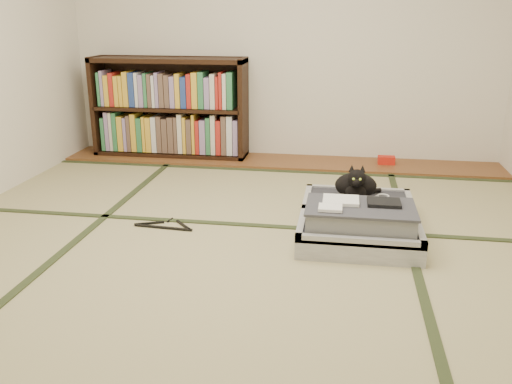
# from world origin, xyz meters

# --- Properties ---
(floor) EXTENTS (4.50, 4.50, 0.00)m
(floor) POSITION_xyz_m (0.00, 0.00, 0.00)
(floor) COLOR tan
(floor) RESTS_ON ground
(wood_strip) EXTENTS (4.00, 0.50, 0.02)m
(wood_strip) POSITION_xyz_m (0.00, 2.00, 0.01)
(wood_strip) COLOR brown
(wood_strip) RESTS_ON ground
(red_item) EXTENTS (0.15, 0.09, 0.07)m
(red_item) POSITION_xyz_m (0.98, 2.03, 0.06)
(red_item) COLOR red
(red_item) RESTS_ON wood_strip
(tatami_borders) EXTENTS (4.00, 4.50, 0.01)m
(tatami_borders) POSITION_xyz_m (0.00, 0.49, 0.00)
(tatami_borders) COLOR #2D381E
(tatami_borders) RESTS_ON ground
(bookcase) EXTENTS (1.46, 0.33, 0.94)m
(bookcase) POSITION_xyz_m (-1.05, 2.07, 0.45)
(bookcase) COLOR black
(bookcase) RESTS_ON wood_strip
(suitcase) EXTENTS (0.72, 0.95, 0.28)m
(suitcase) POSITION_xyz_m (0.69, 0.36, 0.10)
(suitcase) COLOR #BCBCC1
(suitcase) RESTS_ON floor
(cat) EXTENTS (0.32, 0.32, 0.26)m
(cat) POSITION_xyz_m (0.68, 0.65, 0.23)
(cat) COLOR black
(cat) RESTS_ON suitcase
(cable_coil) EXTENTS (0.10, 0.10, 0.02)m
(cable_coil) POSITION_xyz_m (0.86, 0.69, 0.15)
(cable_coil) COLOR white
(cable_coil) RESTS_ON suitcase
(hanger) EXTENTS (0.40, 0.19, 0.01)m
(hanger) POSITION_xyz_m (-0.54, 0.29, 0.01)
(hanger) COLOR black
(hanger) RESTS_ON floor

